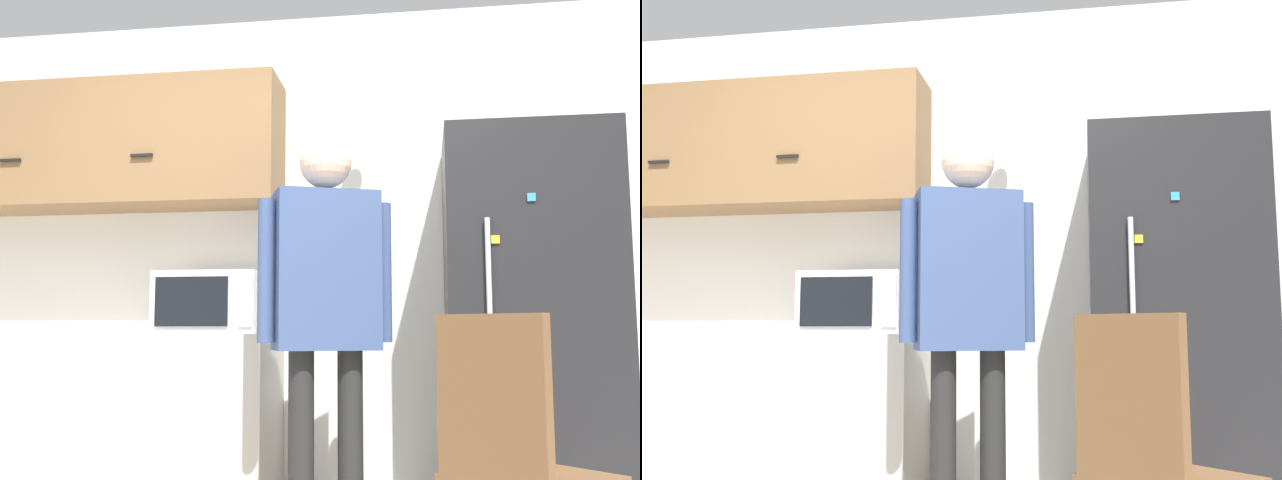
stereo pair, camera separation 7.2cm
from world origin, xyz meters
TOP-DOWN VIEW (x-y plane):
  - back_wall at (0.00, 1.95)m, footprint 6.00×0.06m
  - counter at (-1.13, 1.64)m, footprint 2.13×0.57m
  - upper_cabinets at (-1.13, 1.73)m, footprint 2.13×0.40m
  - microwave at (-0.39, 1.63)m, footprint 0.53×0.43m
  - person at (0.28, 1.11)m, footprint 0.56×0.36m
  - refrigerator at (1.20, 1.58)m, footprint 0.79×0.69m
  - chair at (0.98, 0.47)m, footprint 0.63×0.63m

SIDE VIEW (x-z plane):
  - counter at x=-1.13m, z-range 0.00..0.90m
  - chair at x=0.98m, z-range 0.04..1.01m
  - refrigerator at x=1.20m, z-range 0.00..1.87m
  - microwave at x=-0.39m, z-range 0.90..1.21m
  - person at x=0.28m, z-range 0.20..1.97m
  - back_wall at x=0.00m, z-range 0.00..2.70m
  - upper_cabinets at x=-1.13m, z-range 1.58..2.28m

